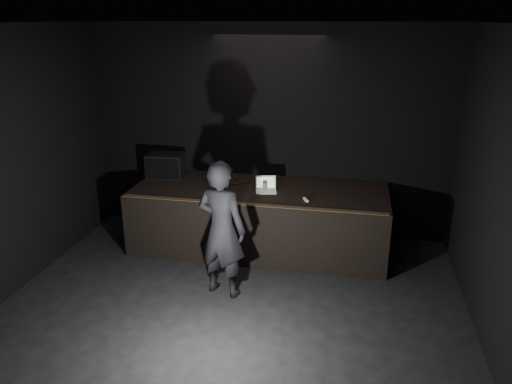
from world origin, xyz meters
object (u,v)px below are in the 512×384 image
Objects in this scene: stage_monitor at (166,166)px; person at (222,229)px; stage_riser at (259,218)px; beer_can at (265,185)px; laptop at (266,187)px.

person reaches higher than stage_monitor.
beer_can is (0.10, -0.04, 0.58)m from stage_riser.
laptop is at bearing -16.21° from stage_monitor.
stage_riser is at bearing 155.31° from beer_can.
stage_monitor is 0.34× the size of person.
stage_riser is 6.32× the size of stage_monitor.
stage_monitor is 2.33m from person.
stage_monitor is 3.75× the size of beer_can.
stage_riser is 1.84m from stage_monitor.
person is (1.46, -1.80, -0.27)m from stage_monitor.
stage_riser is 0.57m from laptop.
stage_riser is 23.68× the size of beer_can.
laptop is 0.04m from beer_can.
stage_monitor is at bearing 155.42° from laptop.
stage_monitor is 1.70× the size of laptop.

